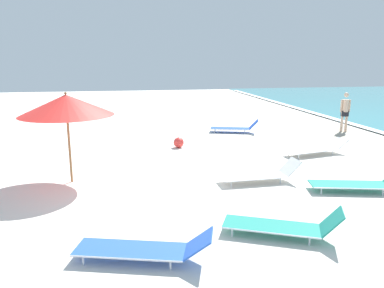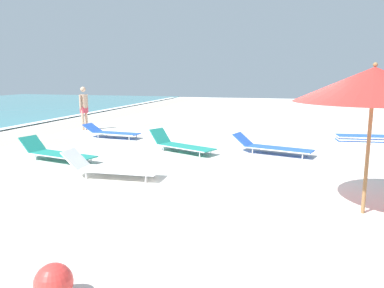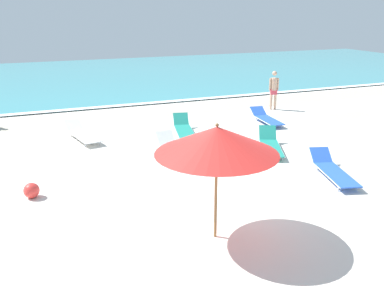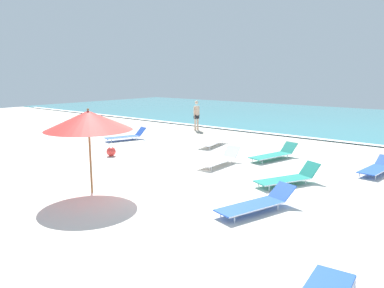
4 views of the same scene
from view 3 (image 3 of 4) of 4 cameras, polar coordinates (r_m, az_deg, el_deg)
ground_plane at (r=10.83m, az=3.84°, el=-7.24°), size 60.00×60.00×0.16m
ocean_water at (r=29.82m, az=-13.51°, el=8.69°), size 60.00×19.39×0.07m
beach_umbrella at (r=8.17m, az=3.33°, el=0.47°), size 2.42×2.42×2.41m
sun_lounger_beside_umbrella at (r=13.47m, az=-2.29°, el=-0.76°), size 0.69×2.16×0.58m
sun_lounger_near_water_left at (r=14.16m, az=10.41°, el=-0.09°), size 1.44×2.19×0.61m
sun_lounger_near_water_right at (r=12.43m, az=18.29°, el=-3.34°), size 1.21×2.34×0.52m
sun_lounger_mid_beach_solo at (r=15.75m, az=-1.08°, el=2.01°), size 1.11×2.36×0.57m
sun_lounger_mid_beach_pair_a at (r=17.61m, az=9.91°, el=3.43°), size 0.80×2.14×0.47m
sun_lounger_mid_beach_pair_b at (r=15.67m, az=-14.41°, el=1.33°), size 1.06×2.37×0.49m
beachgoer_wading_adult at (r=19.90m, az=10.85°, el=7.36°), size 0.44×0.27×1.76m
beach_ball at (r=11.29m, az=-20.61°, el=-5.82°), size 0.39×0.39×0.39m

